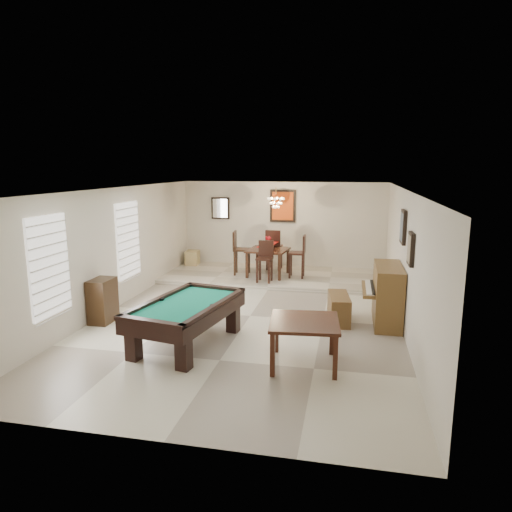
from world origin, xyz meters
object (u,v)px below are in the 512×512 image
(pool_table, at_px, (187,324))
(dining_table, at_px, (268,260))
(piano_bench, at_px, (339,308))
(apothecary_chest, at_px, (103,301))
(chandelier, at_px, (276,199))
(upright_piano, at_px, (380,295))
(dining_chair_south, at_px, (264,262))
(flower_vase, at_px, (268,240))
(dining_chair_east, at_px, (297,256))
(dining_chair_west, at_px, (242,253))
(dining_chair_north, at_px, (274,249))
(square_table, at_px, (304,343))
(corner_bench, at_px, (192,258))

(pool_table, xyz_separation_m, dining_table, (0.55, 4.82, 0.17))
(dining_table, bearing_deg, piano_bench, -57.04)
(apothecary_chest, relative_size, chandelier, 1.46)
(upright_piano, height_order, dining_chair_south, dining_chair_south)
(flower_vase, xyz_separation_m, dining_chair_east, (0.79, -0.04, -0.40))
(flower_vase, distance_m, dining_chair_east, 0.89)
(dining_chair_west, bearing_deg, flower_vase, -95.91)
(dining_chair_west, bearing_deg, upright_piano, -136.12)
(dining_chair_east, bearing_deg, dining_chair_north, -139.18)
(dining_chair_west, xyz_separation_m, chandelier, (0.91, 0.10, 1.48))
(dining_chair_east, bearing_deg, apothecary_chest, -41.16)
(dining_chair_north, distance_m, chandelier, 1.66)
(dining_chair_west, bearing_deg, dining_chair_north, -49.53)
(piano_bench, height_order, flower_vase, flower_vase)
(apothecary_chest, xyz_separation_m, dining_table, (2.59, 4.04, 0.11))
(dining_chair_east, bearing_deg, pool_table, -16.57)
(dining_chair_south, relative_size, dining_chair_east, 0.92)
(square_table, distance_m, dining_chair_east, 5.25)
(pool_table, height_order, upright_piano, upright_piano)
(upright_piano, height_order, piano_bench, upright_piano)
(dining_table, relative_size, chandelier, 1.71)
(apothecary_chest, height_order, dining_chair_west, dining_chair_west)
(upright_piano, distance_m, chandelier, 4.35)
(pool_table, xyz_separation_m, square_table, (2.06, -0.41, -0.01))
(apothecary_chest, xyz_separation_m, dining_chair_south, (2.63, 3.34, 0.21))
(dining_chair_west, bearing_deg, piano_bench, -144.14)
(dining_chair_west, height_order, dining_chair_east, dining_chair_west)
(upright_piano, height_order, flower_vase, flower_vase)
(upright_piano, bearing_deg, dining_chair_west, 139.49)
(apothecary_chest, height_order, dining_chair_north, dining_chair_north)
(corner_bench, distance_m, chandelier, 3.36)
(dining_chair_north, bearing_deg, apothecary_chest, 64.89)
(dining_chair_south, height_order, corner_bench, dining_chair_south)
(square_table, height_order, dining_chair_south, dining_chair_south)
(chandelier, bearing_deg, dining_chair_south, -100.55)
(pool_table, relative_size, upright_piano, 1.60)
(piano_bench, distance_m, flower_vase, 3.75)
(piano_bench, relative_size, apothecary_chest, 1.12)
(dining_chair_east, xyz_separation_m, corner_bench, (-3.28, 0.96, -0.36))
(pool_table, xyz_separation_m, dining_chair_east, (1.34, 4.78, 0.32))
(dining_table, distance_m, flower_vase, 0.54)
(pool_table, xyz_separation_m, piano_bench, (2.54, 1.75, -0.10))
(dining_chair_west, distance_m, dining_chair_east, 1.51)
(dining_chair_south, xyz_separation_m, corner_bench, (-2.52, 1.62, -0.31))
(apothecary_chest, bearing_deg, flower_vase, 57.32)
(square_table, relative_size, chandelier, 1.74)
(dining_chair_south, relative_size, chandelier, 1.75)
(square_table, xyz_separation_m, upright_piano, (1.26, 2.24, 0.22))
(square_table, xyz_separation_m, dining_chair_south, (-1.48, 4.53, 0.28))
(chandelier, bearing_deg, dining_table, -150.99)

